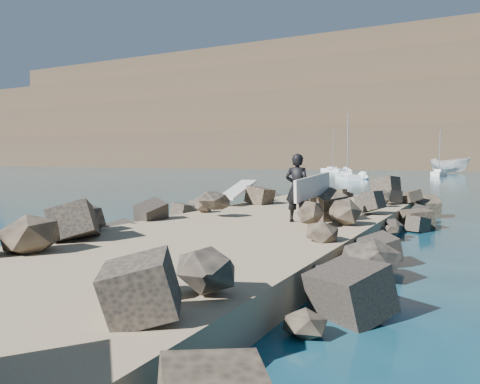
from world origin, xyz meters
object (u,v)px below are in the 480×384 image
(boat_imported, at_px, (450,165))
(surfer_with_board, at_px, (299,188))
(sailboat_e, at_px, (333,170))
(surfboard_resting, at_px, (238,192))

(boat_imported, bearing_deg, surfer_with_board, -156.25)
(boat_imported, distance_m, sailboat_e, 19.81)
(surfboard_resting, height_order, surfer_with_board, surfer_with_board)
(sailboat_e, bearing_deg, surfboard_resting, -76.72)
(surfboard_resting, distance_m, surfer_with_board, 5.68)
(sailboat_e, bearing_deg, surfer_with_board, -74.43)
(surfboard_resting, xyz_separation_m, boat_imported, (3.38, 71.60, 0.29))
(boat_imported, bearing_deg, sailboat_e, 122.69)
(surfer_with_board, relative_size, sailboat_e, 0.29)
(surfer_with_board, bearing_deg, boat_imported, 90.48)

